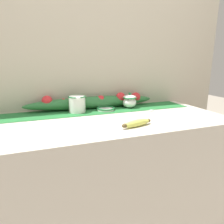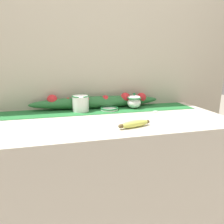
# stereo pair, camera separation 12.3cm
# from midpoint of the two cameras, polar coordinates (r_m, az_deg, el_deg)

# --- Properties ---
(countertop) EXTENTS (1.58, 0.70, 0.93)m
(countertop) POSITION_cam_midpoint_polar(r_m,az_deg,el_deg) (1.47, -4.52, -19.75)
(countertop) COLOR beige
(countertop) RESTS_ON ground_plane
(back_wall) EXTENTS (2.38, 0.04, 2.40)m
(back_wall) POSITION_cam_midpoint_polar(r_m,az_deg,el_deg) (1.58, -8.69, 10.96)
(back_wall) COLOR #B7AD99
(back_wall) RESTS_ON ground_plane
(table_runner) EXTENTS (1.45, 0.24, 0.00)m
(table_runner) POSITION_cam_midpoint_polar(r_m,az_deg,el_deg) (1.47, -7.15, 0.36)
(table_runner) COLOR #236B33
(table_runner) RESTS_ON countertop
(cream_pitcher) EXTENTS (0.12, 0.14, 0.12)m
(cream_pitcher) POSITION_cam_midpoint_polar(r_m,az_deg,el_deg) (1.44, -12.37, 2.39)
(cream_pitcher) COLOR white
(cream_pitcher) RESTS_ON countertop
(sugar_bowl) EXTENTS (0.11, 0.11, 0.12)m
(sugar_bowl) POSITION_cam_midpoint_polar(r_m,az_deg,el_deg) (1.54, 2.78, 3.16)
(sugar_bowl) COLOR white
(sugar_bowl) RESTS_ON countertop
(small_dish) EXTENTS (0.13, 0.13, 0.02)m
(small_dish) POSITION_cam_midpoint_polar(r_m,az_deg,el_deg) (1.47, -4.16, 0.90)
(small_dish) COLOR white
(small_dish) RESTS_ON countertop
(banana) EXTENTS (0.20, 0.08, 0.04)m
(banana) POSITION_cam_midpoint_polar(r_m,az_deg,el_deg) (1.11, 3.97, -3.24)
(banana) COLOR #CCD156
(banana) RESTS_ON countertop
(spoon) EXTENTS (0.16, 0.03, 0.01)m
(spoon) POSITION_cam_midpoint_polar(r_m,az_deg,el_deg) (1.47, 8.59, 0.38)
(spoon) COLOR silver
(spoon) RESTS_ON countertop
(poinsettia_garland) EXTENTS (1.00, 0.10, 0.12)m
(poinsettia_garland) POSITION_cam_midpoint_polar(r_m,az_deg,el_deg) (1.54, -7.45, 2.88)
(poinsettia_garland) COLOR #2D6B38
(poinsettia_garland) RESTS_ON countertop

